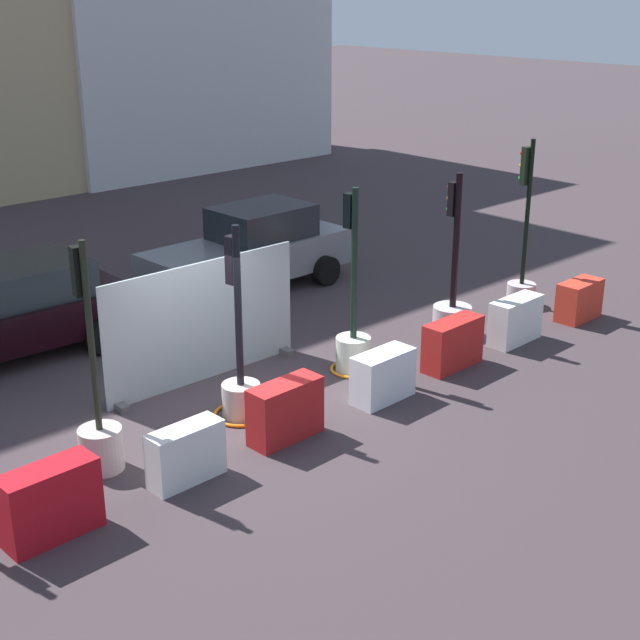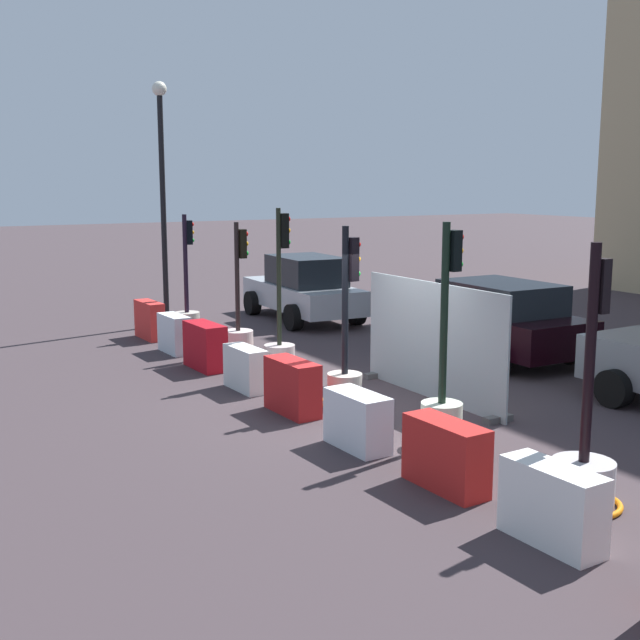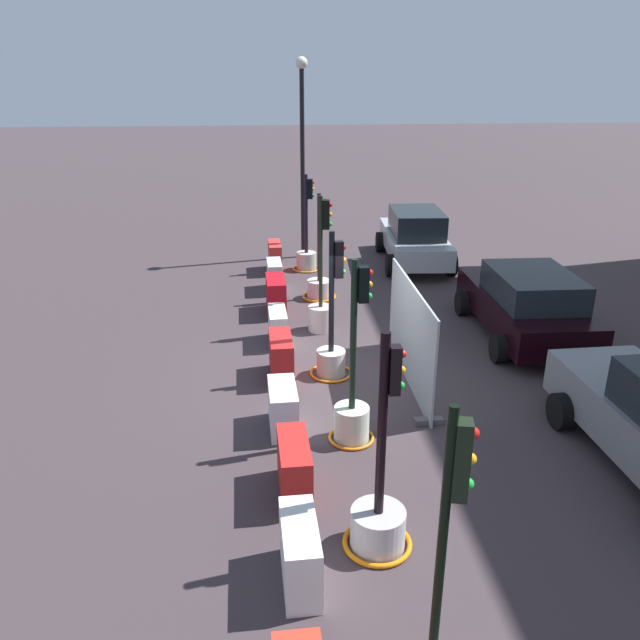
# 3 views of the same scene
# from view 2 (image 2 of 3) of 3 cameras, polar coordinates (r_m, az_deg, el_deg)

# --- Properties ---
(ground_plane) EXTENTS (120.00, 120.00, 0.00)m
(ground_plane) POSITION_cam_2_polar(r_m,az_deg,el_deg) (13.48, 2.74, -5.95)
(ground_plane) COLOR #3C3135
(traffic_light_0) EXTENTS (0.85, 0.85, 2.89)m
(traffic_light_0) POSITION_cam_2_polar(r_m,az_deg,el_deg) (19.68, -9.41, 0.43)
(traffic_light_0) COLOR #B0A99F
(traffic_light_0) RESTS_ON ground_plane
(traffic_light_1) EXTENTS (0.91, 0.91, 2.82)m
(traffic_light_1) POSITION_cam_2_polar(r_m,az_deg,el_deg) (17.37, -5.81, -0.88)
(traffic_light_1) COLOR beige
(traffic_light_1) RESTS_ON ground_plane
(traffic_light_2) EXTENTS (0.59, 0.59, 3.18)m
(traffic_light_2) POSITION_cam_2_polar(r_m,az_deg,el_deg) (15.29, -2.87, -1.67)
(traffic_light_2) COLOR #B8A6A4
(traffic_light_2) RESTS_ON ground_plane
(traffic_light_3) EXTENTS (0.86, 0.86, 2.96)m
(traffic_light_3) POSITION_cam_2_polar(r_m,az_deg,el_deg) (13.31, 1.81, -3.73)
(traffic_light_3) COLOR #B8ADA1
(traffic_light_3) RESTS_ON ground_plane
(traffic_light_4) EXTENTS (0.77, 0.77, 3.12)m
(traffic_light_4) POSITION_cam_2_polar(r_m,az_deg,el_deg) (11.44, 8.68, -5.89)
(traffic_light_4) COLOR beige
(traffic_light_4) RESTS_ON ground_plane
(traffic_light_5) EXTENTS (0.91, 0.91, 3.01)m
(traffic_light_5) POSITION_cam_2_polar(r_m,az_deg,el_deg) (9.72, 18.22, -9.90)
(traffic_light_5) COLOR #AFA9AE
(traffic_light_5) RESTS_ON ground_plane
(construction_barrier_0) EXTENTS (1.12, 0.40, 0.88)m
(construction_barrier_0) POSITION_cam_2_polar(r_m,az_deg,el_deg) (19.30, -12.01, -0.01)
(construction_barrier_0) COLOR red
(construction_barrier_0) RESTS_ON ground_plane
(construction_barrier_1) EXTENTS (1.02, 0.42, 0.82)m
(construction_barrier_1) POSITION_cam_2_polar(r_m,az_deg,el_deg) (17.61, -10.31, -0.97)
(construction_barrier_1) COLOR silver
(construction_barrier_1) RESTS_ON ground_plane
(construction_barrier_2) EXTENTS (1.17, 0.49, 0.91)m
(construction_barrier_2) POSITION_cam_2_polar(r_m,az_deg,el_deg) (16.00, -8.17, -1.85)
(construction_barrier_2) COLOR #B0101A
(construction_barrier_2) RESTS_ON ground_plane
(construction_barrier_3) EXTENTS (1.05, 0.41, 0.77)m
(construction_barrier_3) POSITION_cam_2_polar(r_m,az_deg,el_deg) (14.31, -5.31, -3.45)
(construction_barrier_3) COLOR silver
(construction_barrier_3) RESTS_ON ground_plane
(construction_barrier_4) EXTENTS (1.14, 0.47, 0.86)m
(construction_barrier_4) POSITION_cam_2_polar(r_m,az_deg,el_deg) (12.82, -1.98, -4.77)
(construction_barrier_4) COLOR #B21C1C
(construction_barrier_4) RESTS_ON ground_plane
(construction_barrier_5) EXTENTS (1.06, 0.50, 0.79)m
(construction_barrier_5) POSITION_cam_2_polar(r_m,az_deg,el_deg) (11.20, 2.68, -7.15)
(construction_barrier_5) COLOR white
(construction_barrier_5) RESTS_ON ground_plane
(construction_barrier_6) EXTENTS (1.17, 0.47, 0.84)m
(construction_barrier_6) POSITION_cam_2_polar(r_m,az_deg,el_deg) (9.87, 8.92, -9.47)
(construction_barrier_6) COLOR red
(construction_barrier_6) RESTS_ON ground_plane
(construction_barrier_7) EXTENTS (1.13, 0.46, 0.83)m
(construction_barrier_7) POSITION_cam_2_polar(r_m,az_deg,el_deg) (8.68, 16.18, -12.53)
(construction_barrier_7) COLOR white
(construction_barrier_7) RESTS_ON ground_plane
(car_black_sedan) EXTENTS (4.49, 2.34, 1.62)m
(car_black_sedan) POSITION_cam_2_polar(r_m,az_deg,el_deg) (17.21, 12.13, 0.08)
(car_black_sedan) COLOR black
(car_black_sedan) RESTS_ON ground_plane
(car_silver_hatchback) EXTENTS (4.46, 2.28, 1.72)m
(car_silver_hatchback) POSITION_cam_2_polar(r_m,az_deg,el_deg) (21.38, -1.17, 2.26)
(car_silver_hatchback) COLOR #A7AEB6
(car_silver_hatchback) RESTS_ON ground_plane
(street_lamp_post) EXTENTS (0.36, 0.36, 6.09)m
(street_lamp_post) POSITION_cam_2_polar(r_m,az_deg,el_deg) (20.79, -11.14, 9.94)
(street_lamp_post) COLOR black
(street_lamp_post) RESTS_ON ground_plane
(site_fence_panel) EXTENTS (3.67, 0.50, 1.99)m
(site_fence_panel) POSITION_cam_2_polar(r_m,az_deg,el_deg) (13.74, 7.98, -1.67)
(site_fence_panel) COLOR #909FA4
(site_fence_panel) RESTS_ON ground_plane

